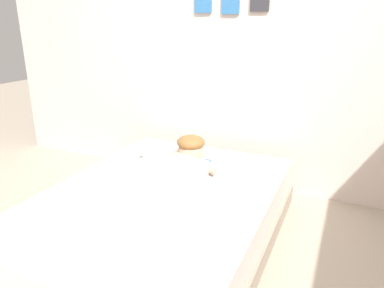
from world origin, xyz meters
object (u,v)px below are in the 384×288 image
Objects in this scene: pillow at (171,155)px; cell_phone at (179,195)px; coffee_cup at (206,166)px; person_lying at (167,176)px; bed at (160,218)px.

pillow reaches higher than cell_phone.
pillow reaches higher than coffee_cup.
person_lying is 6.57× the size of cell_phone.
bed is 0.59m from pillow.
person_lying reaches higher than cell_phone.
coffee_cup is (0.31, -0.05, -0.02)m from pillow.
coffee_cup reaches higher than cell_phone.
bed is at bearing -106.90° from coffee_cup.
cell_phone is (0.31, -0.49, -0.05)m from pillow.
pillow is at bearing 170.47° from coffee_cup.
person_lying is at bearing 164.45° from cell_phone.
pillow is 0.52m from person_lying.
cell_phone is at bearing -57.58° from pillow.
coffee_cup is at bearing 77.13° from person_lying.
cell_phone is (0.09, -0.03, -0.10)m from person_lying.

